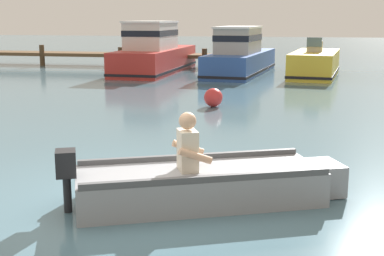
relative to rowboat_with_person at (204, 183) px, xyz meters
The scene contains 7 objects.
ground_plane 1.10m from the rowboat_with_person, behind, with size 120.00×120.00×0.00m, color slate.
wooden_dock 20.65m from the rowboat_with_person, 116.79° to the left, with size 12.97×1.57×1.02m.
rowboat_with_person is the anchor object (origin of this frame).
moored_boat_red 16.64m from the rowboat_with_person, 107.75° to the left, with size 2.26×6.80×2.20m.
moored_boat_blue 15.96m from the rowboat_with_person, 94.87° to the left, with size 2.56×6.61×1.98m.
moored_boat_yellow 15.74m from the rowboat_with_person, 83.79° to the left, with size 2.24×4.97×1.57m.
mooring_buoy 7.47m from the rowboat_with_person, 98.45° to the left, with size 0.50×0.50×0.50m, color red.
Camera 1 is at (2.22, -6.33, 2.34)m, focal length 49.63 mm.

